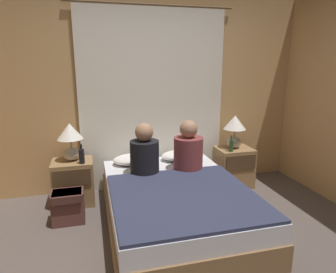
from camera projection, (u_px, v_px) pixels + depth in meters
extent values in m
plane|color=#564C47|center=(197.00, 263.00, 2.56)|extent=(16.00, 16.00, 0.00)
cube|color=tan|center=(152.00, 95.00, 3.96)|extent=(4.14, 0.06, 2.50)
cube|color=white|center=(153.00, 102.00, 3.92)|extent=(1.90, 0.02, 2.33)
cylinder|color=brown|center=(152.00, 4.00, 3.63)|extent=(2.10, 0.02, 0.02)
cube|color=olive|center=(175.00, 212.00, 3.18)|extent=(1.40, 2.00, 0.25)
cube|color=silver|center=(175.00, 193.00, 3.13)|extent=(1.36, 1.96, 0.18)
cube|color=#937047|center=(74.00, 182.00, 3.60)|extent=(0.47, 0.39, 0.53)
cube|color=#4C3823|center=(72.00, 178.00, 3.38)|extent=(0.42, 0.02, 0.19)
cube|color=#937047|center=(233.00, 167.00, 4.12)|extent=(0.47, 0.39, 0.53)
cube|color=#4C3823|center=(241.00, 162.00, 3.90)|extent=(0.42, 0.02, 0.19)
ellipsoid|color=#B2A899|center=(72.00, 154.00, 3.55)|extent=(0.20, 0.20, 0.16)
cylinder|color=#B2A893|center=(71.00, 143.00, 3.51)|extent=(0.02, 0.02, 0.10)
cone|color=white|center=(70.00, 131.00, 3.48)|extent=(0.29, 0.29, 0.19)
ellipsoid|color=#B2A899|center=(234.00, 142.00, 4.07)|extent=(0.20, 0.20, 0.16)
cylinder|color=#B2A893|center=(234.00, 133.00, 4.03)|extent=(0.02, 0.02, 0.10)
cone|color=white|center=(235.00, 122.00, 4.00)|extent=(0.29, 0.29, 0.19)
ellipsoid|color=white|center=(134.00, 159.00, 3.75)|extent=(0.53, 0.36, 0.12)
ellipsoid|color=white|center=(181.00, 155.00, 3.90)|extent=(0.53, 0.36, 0.12)
cube|color=#2D334C|center=(184.00, 196.00, 2.83)|extent=(1.34, 1.35, 0.03)
cylinder|color=black|center=(145.00, 158.00, 3.39)|extent=(0.33, 0.33, 0.39)
sphere|color=#A87A5B|center=(144.00, 132.00, 3.32)|extent=(0.21, 0.21, 0.21)
cylinder|color=brown|center=(188.00, 154.00, 3.51)|extent=(0.34, 0.34, 0.39)
sphere|color=#A87A5B|center=(189.00, 129.00, 3.44)|extent=(0.21, 0.21, 0.21)
cylinder|color=black|center=(82.00, 156.00, 3.43)|extent=(0.06, 0.06, 0.17)
cylinder|color=black|center=(81.00, 147.00, 3.40)|extent=(0.02, 0.02, 0.06)
cylinder|color=#2D4C28|center=(231.00, 146.00, 3.90)|extent=(0.06, 0.06, 0.15)
cylinder|color=#2D4C28|center=(231.00, 138.00, 3.87)|extent=(0.02, 0.02, 0.06)
cube|color=brown|center=(68.00, 207.00, 3.18)|extent=(0.33, 0.23, 0.35)
cube|color=#452824|center=(67.00, 196.00, 3.13)|extent=(0.30, 0.24, 0.08)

